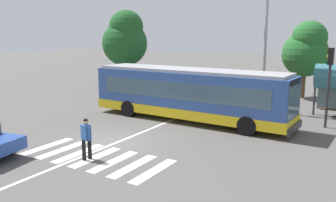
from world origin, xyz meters
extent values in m
plane|color=#514F4C|center=(0.00, 0.00, 0.00)|extent=(160.00, 160.00, 0.00)
cylinder|color=black|center=(5.23, 6.61, 0.50)|extent=(1.01, 0.34, 1.00)
cylinder|color=black|center=(5.13, 4.27, 0.50)|extent=(1.01, 0.34, 1.00)
cylinder|color=black|center=(-2.44, 6.94, 0.50)|extent=(1.01, 0.34, 1.00)
cylinder|color=black|center=(-2.54, 4.59, 0.50)|extent=(1.01, 0.34, 1.00)
cube|color=#2D4C8E|center=(1.11, 5.61, 1.62)|extent=(12.09, 3.05, 2.55)
cube|color=gold|center=(1.11, 5.61, 0.62)|extent=(12.21, 3.08, 0.55)
cube|color=#3D5666|center=(1.11, 5.61, 1.93)|extent=(10.65, 3.04, 0.96)
cube|color=#3D5666|center=(7.10, 5.36, 1.83)|extent=(0.13, 2.24, 1.63)
cube|color=black|center=(7.10, 5.36, 2.72)|extent=(0.14, 1.94, 0.28)
cube|color=#99999E|center=(1.11, 5.61, 2.98)|extent=(11.60, 2.83, 0.16)
cube|color=#28282B|center=(7.22, 5.35, 0.43)|extent=(0.23, 2.55, 0.36)
cylinder|color=black|center=(0.73, -2.31, 0.42)|extent=(0.16, 0.16, 0.85)
cylinder|color=black|center=(0.65, -2.56, 0.42)|extent=(0.16, 0.16, 0.85)
cube|color=#2D569E|center=(0.69, -2.44, 1.15)|extent=(0.46, 0.37, 0.60)
cylinder|color=#2D569E|center=(0.46, -2.37, 1.12)|extent=(0.10, 0.10, 0.55)
cylinder|color=#2D569E|center=(0.92, -2.51, 1.12)|extent=(0.10, 0.10, 0.55)
sphere|color=tan|center=(0.69, -2.44, 1.56)|extent=(0.22, 0.22, 0.22)
sphere|color=black|center=(0.69, -2.44, 1.63)|extent=(0.19, 0.19, 0.19)
cylinder|color=black|center=(-2.52, -3.63, 0.32)|extent=(0.66, 0.30, 0.64)
cylinder|color=black|center=(-5.91, 15.43, 0.32)|extent=(0.20, 0.64, 0.64)
cylinder|color=black|center=(-4.24, 15.43, 0.32)|extent=(0.20, 0.64, 0.64)
cylinder|color=black|center=(-5.91, 12.64, 0.32)|extent=(0.20, 0.64, 0.64)
cylinder|color=black|center=(-4.24, 12.64, 0.32)|extent=(0.20, 0.64, 0.64)
cube|color=#234293|center=(-5.08, 14.04, 0.64)|extent=(1.82, 4.50, 0.52)
cube|color=#3D5666|center=(-5.08, 13.95, 1.12)|extent=(1.60, 2.16, 0.44)
cube|color=#234293|center=(-5.08, 13.95, 1.30)|extent=(1.53, 1.98, 0.09)
cylinder|color=black|center=(-3.48, 14.67, 0.32)|extent=(0.23, 0.65, 0.64)
cylinder|color=black|center=(-1.80, 14.74, 0.32)|extent=(0.23, 0.65, 0.64)
cylinder|color=black|center=(-3.36, 11.88, 0.32)|extent=(0.23, 0.65, 0.64)
cylinder|color=black|center=(-1.69, 11.95, 0.32)|extent=(0.23, 0.65, 0.64)
cube|color=#B7BABF|center=(-2.58, 13.31, 0.64)|extent=(2.00, 4.57, 0.52)
cube|color=#3D5666|center=(-2.58, 13.22, 1.12)|extent=(1.69, 2.22, 0.44)
cube|color=#B7BABF|center=(-2.58, 13.22, 1.30)|extent=(1.61, 2.04, 0.09)
cylinder|color=black|center=(-0.58, 14.86, 0.32)|extent=(0.21, 0.64, 0.64)
cylinder|color=black|center=(1.10, 14.88, 0.32)|extent=(0.21, 0.64, 0.64)
cylinder|color=black|center=(-0.53, 12.07, 0.32)|extent=(0.21, 0.64, 0.64)
cylinder|color=black|center=(1.14, 12.09, 0.32)|extent=(0.21, 0.64, 0.64)
cube|color=black|center=(0.28, 13.47, 0.64)|extent=(1.89, 4.53, 0.52)
cube|color=#3D5666|center=(0.29, 13.38, 1.12)|extent=(1.63, 2.18, 0.44)
cube|color=black|center=(0.29, 13.38, 1.30)|extent=(1.56, 2.00, 0.09)
cylinder|color=black|center=(2.03, 14.62, 0.32)|extent=(0.22, 0.64, 0.64)
cylinder|color=black|center=(3.70, 14.67, 0.32)|extent=(0.22, 0.64, 0.64)
cylinder|color=black|center=(2.10, 11.84, 0.32)|extent=(0.22, 0.64, 0.64)
cylinder|color=black|center=(3.77, 11.88, 0.32)|extent=(0.22, 0.64, 0.64)
cube|color=#AD1E1E|center=(2.90, 13.25, 0.64)|extent=(1.93, 4.54, 0.52)
cube|color=#3D5666|center=(2.90, 13.16, 1.12)|extent=(1.66, 2.20, 0.44)
cube|color=#AD1E1E|center=(2.90, 13.16, 1.30)|extent=(1.58, 2.02, 0.09)
cylinder|color=#28282B|center=(8.30, 8.01, 1.71)|extent=(0.14, 0.14, 3.42)
cube|color=black|center=(8.30, 8.01, 3.87)|extent=(0.28, 0.32, 0.90)
cylinder|color=#410907|center=(8.13, 8.01, 4.14)|extent=(0.04, 0.20, 0.20)
cylinder|color=yellow|center=(8.13, 8.01, 3.84)|extent=(0.04, 0.20, 0.20)
cylinder|color=#093B10|center=(8.13, 8.01, 3.54)|extent=(0.04, 0.20, 0.20)
cylinder|color=#28282B|center=(7.22, 11.00, 1.15)|extent=(0.12, 0.12, 2.30)
cylinder|color=#939399|center=(4.13, 10.34, 4.45)|extent=(0.20, 0.20, 8.90)
cylinder|color=brown|center=(-10.62, 14.73, 1.34)|extent=(0.36, 0.36, 2.68)
sphere|color=#1E5123|center=(-10.62, 14.73, 4.20)|extent=(4.32, 4.32, 4.32)
sphere|color=#1E5123|center=(-10.35, 14.66, 5.71)|extent=(3.24, 3.24, 3.24)
cylinder|color=brown|center=(5.43, 17.07, 1.13)|extent=(0.36, 0.36, 2.25)
sphere|color=#236028|center=(5.43, 17.07, 3.50)|extent=(3.57, 3.57, 3.57)
sphere|color=#236028|center=(5.72, 16.82, 4.75)|extent=(2.68, 2.68, 2.68)
cube|color=silver|center=(-2.09, -2.07, 0.00)|extent=(0.45, 2.74, 0.01)
cube|color=silver|center=(-1.13, -2.07, 0.00)|extent=(0.45, 2.74, 0.01)
cube|color=silver|center=(-0.16, -2.07, 0.00)|extent=(0.45, 2.74, 0.01)
cube|color=silver|center=(0.81, -2.07, 0.00)|extent=(0.45, 2.74, 0.01)
cube|color=silver|center=(1.77, -2.07, 0.00)|extent=(0.45, 2.74, 0.01)
cube|color=silver|center=(2.74, -2.07, 0.00)|extent=(0.45, 2.74, 0.01)
cube|color=silver|center=(3.70, -2.07, 0.00)|extent=(0.45, 2.74, 0.01)
cube|color=silver|center=(0.26, 2.00, 0.00)|extent=(0.16, 24.00, 0.01)
camera|label=1|loc=(10.52, -12.41, 4.98)|focal=37.59mm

